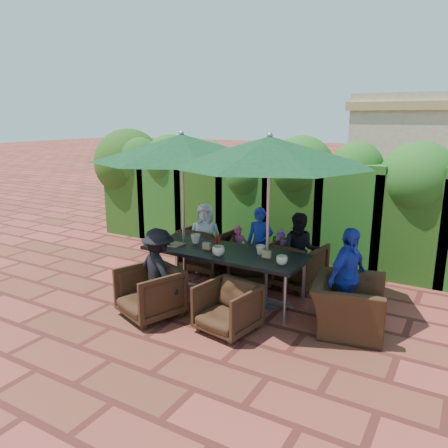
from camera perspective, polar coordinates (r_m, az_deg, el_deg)
The scene contains 30 objects.
ground at distance 6.87m, azimuth -1.28°, elevation -8.94°, with size 80.00×80.00×0.00m, color #93362D.
dining_table at distance 6.44m, azimuth 0.02°, elevation -4.10°, with size 2.42×0.90×0.75m.
umbrella_left at distance 6.62m, azimuth -5.54°, elevation 9.92°, with size 2.70×2.70×2.46m.
umbrella_right at distance 5.91m, azimuth 5.96°, elevation 9.46°, with size 2.77×2.77×2.46m.
chair_far_left at distance 7.71m, azimuth -2.02°, elevation -3.00°, with size 0.83×0.78×0.85m, color black.
chair_far_mid at distance 7.25m, azimuth 3.73°, elevation -4.43°, with size 0.76×0.71×0.78m, color black.
chair_far_right at distance 7.08m, azimuth 9.47°, elevation -5.00°, with size 0.77×0.72×0.79m, color black.
chair_near_left at distance 6.05m, azimuth -9.66°, elevation -8.50°, with size 0.74×0.69×0.76m, color black.
chair_near_right at distance 5.58m, azimuth 0.47°, elevation -10.63°, with size 0.67×0.63×0.69m, color black.
chair_end_right at distance 5.83m, azimuth 15.97°, elevation -9.12°, with size 1.00×0.65×0.87m, color black.
adult_far_left at distance 7.62m, azimuth -2.48°, elevation -1.80°, with size 0.60×0.36×1.21m, color white.
adult_far_mid at distance 7.27m, azimuth 4.69°, elevation -2.59°, with size 0.44×0.36×1.21m, color #1D30A1.
adult_far_right at distance 6.89m, azimuth 9.93°, elevation -3.61°, with size 0.59×0.36×1.23m, color black.
adult_near_left at distance 6.07m, azimuth -8.50°, elevation -6.14°, with size 0.77×0.35×1.20m, color black.
adult_end_right at distance 5.85m, azimuth 15.81°, elevation -6.74°, with size 0.77×0.38×1.31m, color #1D30A1.
child_left at distance 7.52m, azimuth 1.86°, elevation -3.41°, with size 0.31×0.25×0.85m, color #F05486.
child_right at distance 7.27m, azimuth 7.38°, elevation -4.09°, with size 0.31×0.25×0.87m, color #944698.
pedestrian_a at distance 9.94m, azimuth 18.65°, elevation 2.95°, with size 1.69×0.60×1.81m, color #23812D.
pedestrian_b at distance 9.87m, azimuth 26.07°, elevation 1.57°, with size 0.77×0.47×1.60m, color #F05486.
cup_a at distance 6.75m, azimuth -7.66°, elevation -2.11°, with size 0.17×0.17×0.14m, color beige.
cup_b at distance 6.77m, azimuth -3.72°, elevation -1.93°, with size 0.15×0.15×0.14m, color beige.
cup_c at distance 6.16m, azimuth -0.74°, elevation -3.53°, with size 0.18×0.18×0.14m, color beige.
cup_d at distance 6.25m, azimuth 4.81°, elevation -3.36°, with size 0.14×0.14×0.13m, color beige.
cup_e at distance 5.85m, azimuth 7.57°, elevation -4.71°, with size 0.15×0.15×0.12m, color beige.
ketchup_bottle at distance 6.56m, azimuth -0.96°, elevation -2.31°, with size 0.04×0.04×0.17m, color #B20C0A.
sauce_bottle at distance 6.52m, azimuth -0.61°, elevation -2.41°, with size 0.04×0.04×0.17m, color #4C230C.
serving_tray at distance 6.75m, azimuth -6.77°, elevation -2.60°, with size 0.35×0.25×0.02m, color #9A6D4A.
number_block_left at distance 6.47m, azimuth -2.25°, elevation -2.86°, with size 0.12×0.06×0.10m, color tan.
number_block_right at distance 6.11m, azimuth 5.57°, elevation -3.94°, with size 0.12×0.06×0.10m, color tan.
hedge_wall at distance 8.58m, azimuth 5.69°, elevation 4.70°, with size 9.10×1.60×2.40m.
Camera 1 is at (3.30, -5.41, 2.66)m, focal length 35.00 mm.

